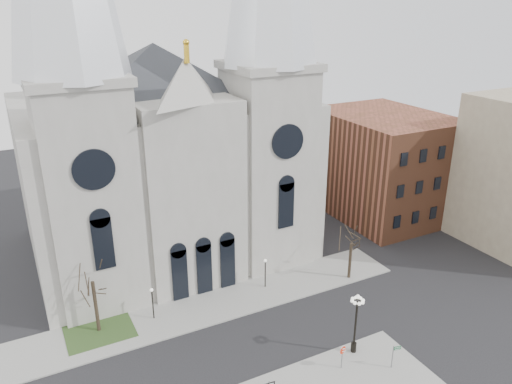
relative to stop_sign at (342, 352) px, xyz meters
name	(u,v)px	position (x,y,z in m)	size (l,w,h in m)	color
ground	(267,375)	(-5.71, 2.23, -1.73)	(160.00, 160.00, 0.00)	black
sidewalk_far	(214,305)	(-5.71, 13.23, -1.66)	(40.00, 6.00, 0.14)	gray
grass_patch	(99,331)	(-16.71, 14.23, -1.64)	(6.00, 5.00, 0.18)	#2F4A20
cathedral	(165,99)	(-5.71, 25.09, 16.75)	(33.00, 26.66, 54.00)	#99978F
bg_building_brick	(382,164)	(24.29, 24.23, 5.27)	(14.00, 18.00, 14.00)	brown
tree_left	(92,279)	(-16.71, 14.23, 3.85)	(3.20, 3.20, 7.50)	black
tree_right	(351,241)	(9.29, 11.23, 2.74)	(3.20, 3.20, 6.00)	black
ped_lamp_left	(152,298)	(-11.71, 13.73, 0.60)	(0.32, 0.32, 3.26)	black
ped_lamp_right	(265,268)	(0.29, 13.73, 0.60)	(0.32, 0.32, 3.26)	black
stop_sign	(342,352)	(0.00, 0.00, 0.00)	(0.79, 0.16, 2.20)	slate
globe_lamp	(356,316)	(2.15, 1.20, 1.97)	(1.60, 1.60, 5.67)	black
street_name_sign	(394,355)	(3.77, -1.88, -0.32)	(0.67, 0.21, 2.15)	slate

